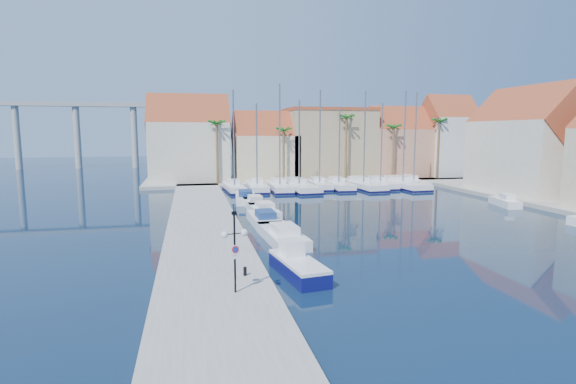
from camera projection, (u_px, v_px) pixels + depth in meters
name	position (u px, v px, depth m)	size (l,w,h in m)	color
ground	(361.00, 267.00, 27.42)	(260.00, 260.00, 0.00)	black
quay_west	(204.00, 225.00, 38.54)	(6.00, 77.00, 0.50)	gray
shore_north	(311.00, 179.00, 75.97)	(54.00, 16.00, 0.50)	gray
lamp_post	(235.00, 239.00, 21.37)	(1.32, 0.63, 4.00)	black
bollard	(245.00, 271.00, 24.21)	(0.19, 0.19, 0.48)	black
fishing_boat	(297.00, 265.00, 25.78)	(2.52, 5.56, 1.88)	#0D0F50
motorboat_west_0	(282.00, 235.00, 33.77)	(2.84, 7.63, 1.40)	white
motorboat_west_1	(264.00, 219.00, 39.56)	(2.31, 6.81, 1.40)	white
motorboat_west_2	(264.00, 210.00, 44.20)	(2.52, 6.90, 1.40)	white
motorboat_west_3	(254.00, 203.00, 48.60)	(2.00, 5.99, 1.40)	white
motorboat_west_4	(245.00, 197.00, 52.79)	(2.90, 7.21, 1.40)	white
motorboat_east_1	(505.00, 201.00, 49.63)	(2.60, 5.08, 1.40)	white
sailboat_0	(234.00, 187.00, 61.35)	(2.77, 8.54, 13.65)	white
sailboat_1	(257.00, 186.00, 62.66)	(2.99, 9.73, 11.97)	white
sailboat_2	(279.00, 186.00, 62.55)	(2.98, 9.93, 14.54)	white
sailboat_3	(298.00, 186.00, 63.15)	(4.07, 12.24, 12.37)	white
sailboat_4	(319.00, 184.00, 64.84)	(2.75, 8.75, 13.96)	white
sailboat_5	(338.00, 185.00, 64.71)	(3.20, 10.05, 11.49)	white
sailboat_6	(361.00, 184.00, 64.94)	(3.72, 11.41, 13.77)	white
sailboat_7	(379.00, 184.00, 65.78)	(2.57, 8.85, 12.16)	white
sailboat_8	(400.00, 184.00, 65.88)	(3.93, 12.15, 13.89)	white
sailboat_9	(412.00, 182.00, 67.80)	(2.42, 8.35, 13.88)	white
building_0	(189.00, 142.00, 69.89)	(12.30, 9.00, 13.50)	beige
building_1	(265.00, 149.00, 72.61)	(10.30, 8.00, 11.00)	#C5B38A
building_2	(328.00, 143.00, 75.79)	(14.20, 10.20, 11.50)	tan
building_3	(397.00, 145.00, 77.44)	(10.30, 8.00, 12.00)	tan
building_4	(447.00, 138.00, 78.23)	(8.30, 8.00, 14.00)	silver
building_6	(530.00, 145.00, 56.58)	(9.00, 14.30, 13.50)	beige
palm_0	(217.00, 125.00, 65.56)	(2.60, 2.60, 10.15)	brown
palm_1	(284.00, 132.00, 67.82)	(2.60, 2.60, 9.15)	brown
palm_2	(346.00, 119.00, 69.69)	(2.60, 2.60, 11.15)	brown
palm_3	(394.00, 129.00, 71.59)	(2.60, 2.60, 9.65)	brown
palm_4	(439.00, 123.00, 73.16)	(2.60, 2.60, 10.65)	brown
viaduct	(51.00, 122.00, 97.07)	(48.00, 2.20, 14.45)	#9E9E99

